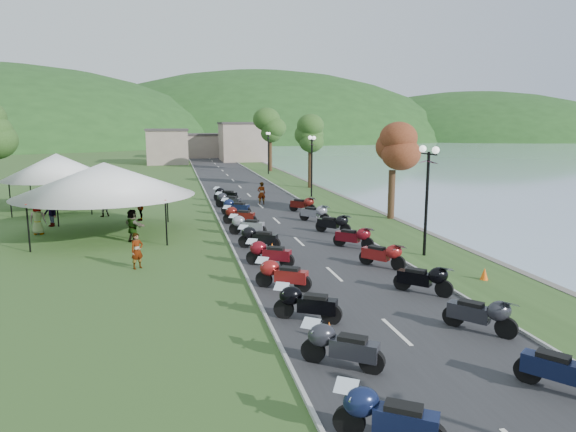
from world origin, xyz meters
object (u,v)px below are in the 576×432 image
vendor_tent_main (106,199)px  pedestrian_b (104,216)px  pedestrian_c (51,226)px  pedestrian_a (138,268)px

vendor_tent_main → pedestrian_b: 6.51m
vendor_tent_main → pedestrian_c: size_ratio=3.42×
vendor_tent_main → pedestrian_a: size_ratio=4.14×
pedestrian_a → pedestrian_b: pedestrian_b is taller
vendor_tent_main → pedestrian_b: vendor_tent_main is taller
pedestrian_b → pedestrian_c: pedestrian_c is taller
pedestrian_a → pedestrian_c: 11.91m
pedestrian_a → pedestrian_c: size_ratio=0.83×
pedestrian_b → pedestrian_a: bearing=81.0°
pedestrian_a → pedestrian_c: (-5.63, 10.50, 0.00)m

